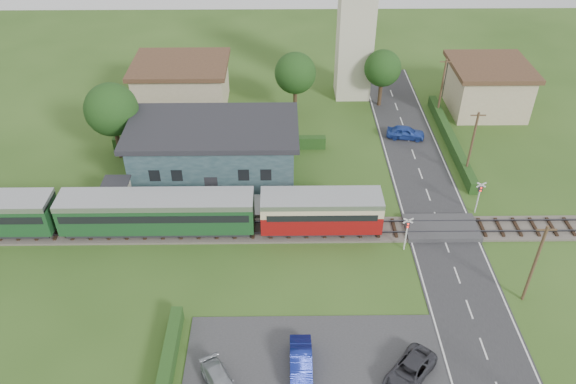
{
  "coord_description": "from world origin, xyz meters",
  "views": [
    {
      "loc": [
        -3.52,
        -34.62,
        30.94
      ],
      "look_at": [
        -3.04,
        4.0,
        2.68
      ],
      "focal_mm": 35.0,
      "sensor_mm": 36.0,
      "label": 1
    }
  ],
  "objects_px": {
    "station_building": "(214,149)",
    "crossing_signal_far": "(479,193)",
    "crossing_signal_near": "(407,229)",
    "car_park_silver": "(220,382)",
    "pedestrian_near": "(307,201)",
    "pedestrian_far": "(150,200)",
    "house_west": "(182,85)",
    "equipment_hut": "(118,194)",
    "car_park_dark": "(410,371)",
    "house_east": "(487,87)",
    "car_on_road": "(406,132)",
    "church_tower": "(357,11)",
    "train": "(119,212)",
    "car_park_blue": "(301,362)"
  },
  "relations": [
    {
      "from": "church_tower",
      "to": "house_east",
      "type": "bearing_deg",
      "value": -14.93
    },
    {
      "from": "car_park_blue",
      "to": "pedestrian_near",
      "type": "bearing_deg",
      "value": 86.4
    },
    {
      "from": "car_park_dark",
      "to": "equipment_hut",
      "type": "bearing_deg",
      "value": -178.81
    },
    {
      "from": "train",
      "to": "crossing_signal_far",
      "type": "height_order",
      "value": "train"
    },
    {
      "from": "car_park_silver",
      "to": "car_park_dark",
      "type": "bearing_deg",
      "value": -25.07
    },
    {
      "from": "house_east",
      "to": "crossing_signal_far",
      "type": "bearing_deg",
      "value": -108.08
    },
    {
      "from": "house_east",
      "to": "house_west",
      "type": "bearing_deg",
      "value": 178.36
    },
    {
      "from": "crossing_signal_near",
      "to": "pedestrian_near",
      "type": "distance_m",
      "value": 9.2
    },
    {
      "from": "crossing_signal_near",
      "to": "pedestrian_far",
      "type": "xyz_separation_m",
      "value": [
        -21.52,
        5.19,
        -0.8
      ]
    },
    {
      "from": "equipment_hut",
      "to": "train",
      "type": "height_order",
      "value": "train"
    },
    {
      "from": "train",
      "to": "pedestrian_far",
      "type": "xyz_separation_m",
      "value": [
        1.97,
        2.78,
        -0.84
      ]
    },
    {
      "from": "crossing_signal_far",
      "to": "train",
      "type": "bearing_deg",
      "value": -175.54
    },
    {
      "from": "crossing_signal_near",
      "to": "car_park_silver",
      "type": "xyz_separation_m",
      "value": [
        -13.9,
        -12.91,
        -1.51
      ]
    },
    {
      "from": "house_west",
      "to": "car_park_dark",
      "type": "distance_m",
      "value": 42.47
    },
    {
      "from": "equipment_hut",
      "to": "car_on_road",
      "type": "distance_m",
      "value": 30.25
    },
    {
      "from": "house_west",
      "to": "crossing_signal_far",
      "type": "bearing_deg",
      "value": -35.77
    },
    {
      "from": "pedestrian_far",
      "to": "church_tower",
      "type": "bearing_deg",
      "value": -62.94
    },
    {
      "from": "crossing_signal_near",
      "to": "pedestrian_far",
      "type": "height_order",
      "value": "crossing_signal_near"
    },
    {
      "from": "house_west",
      "to": "car_park_silver",
      "type": "height_order",
      "value": "house_west"
    },
    {
      "from": "car_on_road",
      "to": "church_tower",
      "type": "bearing_deg",
      "value": 33.6
    },
    {
      "from": "church_tower",
      "to": "house_west",
      "type": "height_order",
      "value": "church_tower"
    },
    {
      "from": "car_park_blue",
      "to": "car_park_dark",
      "type": "relative_size",
      "value": 0.94
    },
    {
      "from": "train",
      "to": "pedestrian_near",
      "type": "height_order",
      "value": "train"
    },
    {
      "from": "car_park_silver",
      "to": "pedestrian_near",
      "type": "distance_m",
      "value": 18.88
    },
    {
      "from": "station_building",
      "to": "car_park_silver",
      "type": "height_order",
      "value": "station_building"
    },
    {
      "from": "house_west",
      "to": "car_park_dark",
      "type": "bearing_deg",
      "value": -62.63
    },
    {
      "from": "car_park_dark",
      "to": "crossing_signal_near",
      "type": "bearing_deg",
      "value": 120.84
    },
    {
      "from": "church_tower",
      "to": "car_park_silver",
      "type": "relative_size",
      "value": 4.64
    },
    {
      "from": "pedestrian_near",
      "to": "station_building",
      "type": "bearing_deg",
      "value": -52.15
    },
    {
      "from": "car_park_silver",
      "to": "pedestrian_near",
      "type": "relative_size",
      "value": 2.26
    },
    {
      "from": "crossing_signal_near",
      "to": "car_park_dark",
      "type": "distance_m",
      "value": 12.49
    },
    {
      "from": "crossing_signal_near",
      "to": "pedestrian_near",
      "type": "height_order",
      "value": "crossing_signal_near"
    },
    {
      "from": "car_on_road",
      "to": "pedestrian_far",
      "type": "distance_m",
      "value": 27.81
    },
    {
      "from": "train",
      "to": "house_west",
      "type": "xyz_separation_m",
      "value": [
        2.09,
        23.0,
        0.61
      ]
    },
    {
      "from": "station_building",
      "to": "crossing_signal_far",
      "type": "distance_m",
      "value": 24.51
    },
    {
      "from": "house_west",
      "to": "pedestrian_near",
      "type": "height_order",
      "value": "house_west"
    },
    {
      "from": "house_west",
      "to": "car_park_silver",
      "type": "relative_size",
      "value": 2.85
    },
    {
      "from": "house_east",
      "to": "car_park_silver",
      "type": "bearing_deg",
      "value": -126.39
    },
    {
      "from": "car_park_dark",
      "to": "crossing_signal_far",
      "type": "bearing_deg",
      "value": 101.57
    },
    {
      "from": "train",
      "to": "car_park_dark",
      "type": "bearing_deg",
      "value": -34.18
    },
    {
      "from": "train",
      "to": "car_on_road",
      "type": "distance_m",
      "value": 30.89
    },
    {
      "from": "equipment_hut",
      "to": "car_park_dark",
      "type": "xyz_separation_m",
      "value": [
        22.5,
        -17.87,
        -1.06
      ]
    },
    {
      "from": "station_building",
      "to": "car_park_dark",
      "type": "bearing_deg",
      "value": -58.5
    },
    {
      "from": "car_park_dark",
      "to": "pedestrian_near",
      "type": "relative_size",
      "value": 2.59
    },
    {
      "from": "crossing_signal_near",
      "to": "car_park_silver",
      "type": "distance_m",
      "value": 19.03
    },
    {
      "from": "train",
      "to": "crossing_signal_near",
      "type": "height_order",
      "value": "train"
    },
    {
      "from": "crossing_signal_near",
      "to": "crossing_signal_far",
      "type": "relative_size",
      "value": 1.0
    },
    {
      "from": "house_east",
      "to": "pedestrian_far",
      "type": "distance_m",
      "value": 40.06
    },
    {
      "from": "crossing_signal_near",
      "to": "pedestrian_far",
      "type": "distance_m",
      "value": 22.16
    },
    {
      "from": "church_tower",
      "to": "crossing_signal_near",
      "type": "height_order",
      "value": "church_tower"
    }
  ]
}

